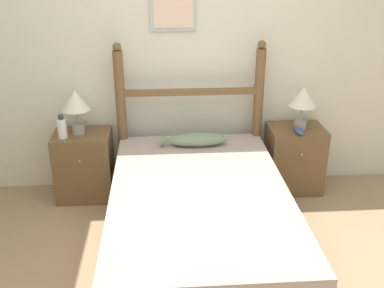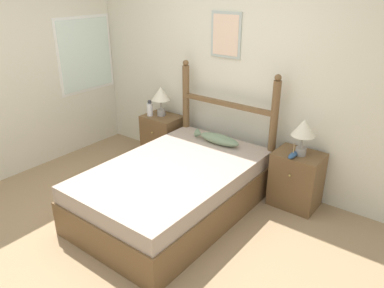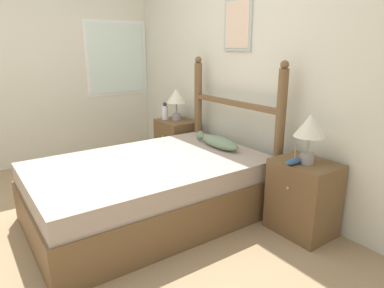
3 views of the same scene
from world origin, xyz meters
TOP-DOWN VIEW (x-y plane):
  - ground_plane at (0.00, 0.00)m, footprint 16.00×16.00m
  - wall_back at (-0.00, 1.73)m, footprint 6.40×0.08m
  - wall_left at (-2.13, 0.02)m, footprint 0.08×6.40m
  - bed at (0.05, 0.57)m, footprint 1.32×2.06m
  - headboard at (0.05, 1.55)m, footprint 1.32×0.09m
  - nightstand_left at (-0.92, 1.48)m, footprint 0.50×0.41m
  - nightstand_right at (1.02, 1.48)m, footprint 0.50×0.41m
  - table_lamp_left at (-0.94, 1.49)m, footprint 0.25×0.25m
  - table_lamp_right at (1.04, 1.45)m, footprint 0.25×0.25m
  - bottle at (-1.06, 1.39)m, footprint 0.08×0.08m
  - model_boat at (1.00, 1.35)m, footprint 0.06×0.19m
  - fish_pillow at (0.08, 1.33)m, footprint 0.59×0.16m

SIDE VIEW (x-z plane):
  - ground_plane at x=0.00m, z-range 0.00..0.00m
  - bed at x=0.05m, z-range 0.00..0.53m
  - nightstand_left at x=-0.92m, z-range 0.00..0.62m
  - nightstand_right at x=1.02m, z-range 0.00..0.62m
  - fish_pillow at x=0.08m, z-range 0.54..0.65m
  - model_boat at x=1.00m, z-range 0.57..0.73m
  - bottle at x=-1.06m, z-range 0.61..0.83m
  - headboard at x=0.05m, z-range 0.03..1.44m
  - table_lamp_left at x=-0.94m, z-range 0.71..1.10m
  - table_lamp_right at x=1.04m, z-range 0.71..1.10m
  - wall_left at x=-2.13m, z-range 0.00..2.55m
  - wall_back at x=0.00m, z-range 0.00..2.55m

